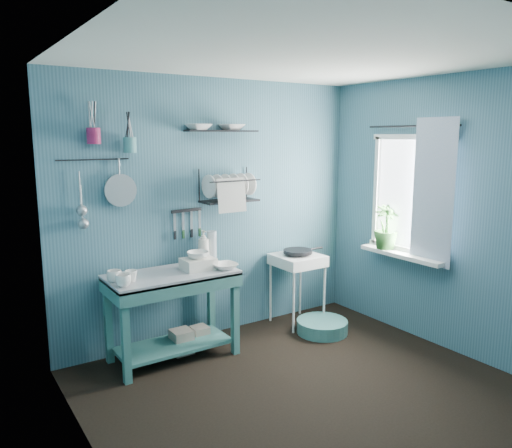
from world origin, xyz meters
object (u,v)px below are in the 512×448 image
mug_mid (131,276)px  potted_plant (386,227)px  storage_tin_large (182,342)px  floor_basin (322,326)px  hotplate_stand (297,289)px  work_counter (173,316)px  wash_tub (198,264)px  water_bottle (212,245)px  utensil_cup_teal (130,145)px  storage_tin_small (200,337)px  colander (120,190)px  utensil_cup_magenta (94,136)px  mug_right (114,276)px  dish_rack (229,185)px  frying_pan (298,251)px  mug_left (123,281)px  soap_bottle (204,246)px

mug_mid → potted_plant: potted_plant is taller
storage_tin_large → floor_basin: 1.43m
hotplate_stand → work_counter: bearing=-176.8°
wash_tub → storage_tin_large: bearing=155.0°
water_bottle → utensil_cup_teal: 1.22m
storage_tin_small → colander: bearing=162.5°
work_counter → water_bottle: size_ratio=3.96×
wash_tub → hotplate_stand: bearing=4.1°
floor_basin → mug_mid: bearing=172.9°
storage_tin_large → utensil_cup_teal: bearing=149.5°
storage_tin_large → mug_mid: bearing=-167.1°
hotplate_stand → storage_tin_large: 1.37m
water_bottle → potted_plant: potted_plant is taller
wash_tub → utensil_cup_teal: size_ratio=2.15×
mug_mid → wash_tub: size_ratio=0.36×
work_counter → utensil_cup_magenta: 1.67m
work_counter → hotplate_stand: bearing=12.8°
mug_right → storage_tin_large: mug_right is taller
colander → utensil_cup_teal: bearing=-18.6°
dish_rack → potted_plant: (1.42, -0.70, -0.44)m
dish_rack → utensil_cup_magenta: bearing=170.0°
frying_pan → dish_rack: bearing=169.9°
wash_tub → storage_tin_large: wash_tub is taller
mug_right → floor_basin: mug_right is taller
mug_left → floor_basin: 2.12m
utensil_cup_magenta → potted_plant: utensil_cup_magenta is taller
soap_bottle → mug_mid: bearing=-162.0°
mug_right → storage_tin_small: bearing=5.7°
frying_pan → dish_rack: (-0.74, 0.13, 0.72)m
wash_tub → soap_bottle: (0.17, 0.22, 0.10)m
dish_rack → mug_right: bearing=-178.4°
wash_tub → soap_bottle: 0.30m
mug_right → potted_plant: 2.68m
mug_right → dish_rack: (1.21, 0.20, 0.66)m
dish_rack → floor_basin: bearing=-39.9°
potted_plant → storage_tin_large: bearing=164.8°
utensil_cup_magenta → utensil_cup_teal: bearing=0.0°
frying_pan → storage_tin_small: frying_pan is taller
mug_left → hotplate_stand: size_ratio=0.17×
water_bottle → utensil_cup_magenta: 1.48m
colander → mug_mid: bearing=-99.2°
dish_rack → utensil_cup_teal: (-0.94, 0.05, 0.39)m
wash_tub → floor_basin: size_ratio=0.55×
mug_mid → floor_basin: (1.87, -0.23, -0.77)m
work_counter → floor_basin: 1.55m
mug_left → hotplate_stand: (1.92, 0.23, -0.46)m
utensil_cup_magenta → utensil_cup_teal: utensil_cup_magenta is taller
mug_mid → frying_pan: mug_mid is taller
water_bottle → work_counter: bearing=-157.1°
storage_tin_large → soap_bottle: bearing=25.1°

